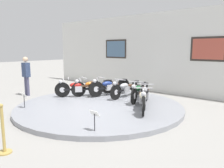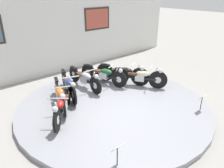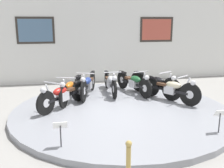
# 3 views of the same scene
# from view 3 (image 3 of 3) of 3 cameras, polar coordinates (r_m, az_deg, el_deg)

# --- Properties ---
(ground_plane) EXTENTS (60.00, 60.00, 0.00)m
(ground_plane) POSITION_cam_3_polar(r_m,az_deg,el_deg) (7.11, 2.09, -6.31)
(ground_plane) COLOR gray
(display_platform) EXTENTS (5.76, 5.76, 0.14)m
(display_platform) POSITION_cam_3_polar(r_m,az_deg,el_deg) (7.09, 2.09, -5.79)
(display_platform) COLOR gray
(display_platform) RESTS_ON ground_plane
(back_wall) EXTENTS (14.00, 0.22, 3.77)m
(back_wall) POSITION_cam_3_polar(r_m,az_deg,el_deg) (10.62, -2.98, 10.69)
(back_wall) COLOR silver
(back_wall) RESTS_ON ground_plane
(motorcycle_red) EXTENTS (1.34, 1.50, 0.78)m
(motorcycle_red) POSITION_cam_3_polar(r_m,az_deg,el_deg) (7.11, -10.72, -2.23)
(motorcycle_red) COLOR black
(motorcycle_red) RESTS_ON display_platform
(motorcycle_orange) EXTENTS (0.78, 1.86, 0.78)m
(motorcycle_orange) POSITION_cam_3_polar(r_m,az_deg,el_deg) (7.69, -8.94, -0.94)
(motorcycle_orange) COLOR black
(motorcycle_orange) RESTS_ON display_platform
(motorcycle_blue) EXTENTS (0.73, 1.92, 0.80)m
(motorcycle_blue) POSITION_cam_3_polar(r_m,az_deg,el_deg) (8.14, -5.22, 0.09)
(motorcycle_blue) COLOR black
(motorcycle_blue) RESTS_ON display_platform
(motorcycle_silver) EXTENTS (0.54, 1.95, 0.78)m
(motorcycle_silver) POSITION_cam_3_polar(r_m,az_deg,el_deg) (8.40, -0.34, 0.42)
(motorcycle_silver) COLOR black
(motorcycle_silver) RESTS_ON display_platform
(motorcycle_green) EXTENTS (0.70, 1.90, 0.78)m
(motorcycle_green) POSITION_cam_3_polar(r_m,az_deg,el_deg) (8.43, 4.79, 0.45)
(motorcycle_green) COLOR black
(motorcycle_green) RESTS_ON display_platform
(motorcycle_black) EXTENTS (1.00, 1.82, 0.82)m
(motorcycle_black) POSITION_cam_3_polar(r_m,az_deg,el_deg) (8.20, 9.34, 0.14)
(motorcycle_black) COLOR black
(motorcycle_black) RESTS_ON display_platform
(motorcycle_cream) EXTENTS (1.15, 1.69, 0.80)m
(motorcycle_cream) POSITION_cam_3_polar(r_m,az_deg,el_deg) (7.76, 12.58, -0.88)
(motorcycle_cream) COLOR black
(motorcycle_cream) RESTS_ON display_platform
(info_placard_front_left) EXTENTS (0.26, 0.11, 0.51)m
(info_placard_front_left) POSITION_cam_3_polar(r_m,az_deg,el_deg) (4.94, -11.18, -9.49)
(info_placard_front_left) COLOR #333338
(info_placard_front_left) RESTS_ON display_platform
(info_placard_front_centre) EXTENTS (0.26, 0.11, 0.51)m
(info_placard_front_centre) POSITION_cam_3_polar(r_m,az_deg,el_deg) (5.89, 22.47, -6.44)
(info_placard_front_centre) COLOR #333338
(info_placard_front_centre) RESTS_ON display_platform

